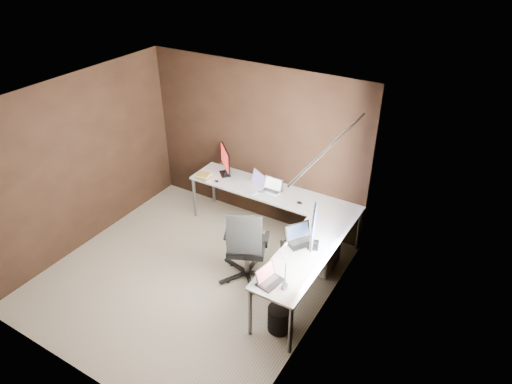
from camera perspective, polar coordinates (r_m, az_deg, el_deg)
room at (r=5.51m, az=-6.21°, el=-1.37°), size 3.60×3.60×2.50m
desk at (r=6.30m, az=3.02°, el=-3.09°), size 2.65×2.25×0.73m
drawer_pedestal at (r=6.41m, az=8.05°, el=-6.88°), size 0.42×0.50×0.60m
monitor_left at (r=7.10m, az=-3.84°, el=4.04°), size 0.39×0.38×0.45m
monitor_right at (r=5.58m, az=7.15°, el=-4.52°), size 0.23×0.54×0.46m
laptop_white at (r=6.83m, az=-0.10°, el=0.96°), size 0.42×0.38×0.23m
laptop_silver at (r=6.73m, az=1.94°, el=0.39°), size 0.30×0.22×0.21m
laptop_black_big at (r=5.75m, az=5.46°, el=-5.77°), size 0.39×0.42×0.23m
laptop_black_small at (r=5.17m, az=1.54°, el=-10.75°), size 0.26×0.33×0.20m
book_stack at (r=7.13m, az=-6.60°, el=2.01°), size 0.23×0.19×0.07m
mouse_left at (r=7.01m, az=-4.93°, el=1.36°), size 0.08×0.05×0.03m
mouse_corner at (r=6.49m, az=5.46°, el=-1.35°), size 0.09×0.06×0.03m
desk_lamp at (r=4.97m, az=3.42°, el=-8.34°), size 0.18×0.21×0.54m
office_chair at (r=6.13m, az=-1.20°, el=-8.25°), size 0.64×0.68×1.12m
wastebasket at (r=5.59m, az=2.96°, el=-15.51°), size 0.38×0.38×0.33m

